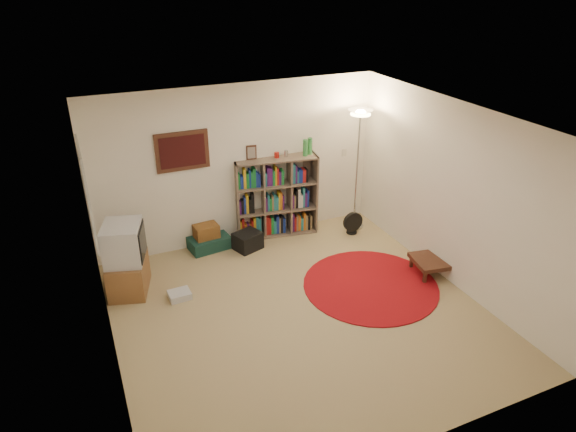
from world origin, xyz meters
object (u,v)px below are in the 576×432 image
(tv_stand, at_px, (126,259))
(bookshelf, at_px, (275,197))
(suitcase, at_px, (209,243))
(side_table, at_px, (432,261))
(floor_fan, at_px, (353,223))
(floor_lamp, at_px, (359,131))

(tv_stand, bearing_deg, bookshelf, 33.46)
(bookshelf, height_order, tv_stand, bookshelf)
(suitcase, bearing_deg, side_table, -43.53)
(tv_stand, xyz_separation_m, side_table, (4.03, -1.32, -0.28))
(floor_fan, height_order, suitcase, floor_fan)
(tv_stand, xyz_separation_m, suitcase, (1.31, 0.68, -0.38))
(floor_lamp, distance_m, side_table, 2.29)
(floor_fan, relative_size, side_table, 0.63)
(tv_stand, bearing_deg, floor_lamp, 22.74)
(floor_lamp, bearing_deg, floor_fan, -125.44)
(side_table, bearing_deg, floor_lamp, 98.77)
(suitcase, bearing_deg, tv_stand, -159.60)
(floor_lamp, height_order, suitcase, floor_lamp)
(bookshelf, relative_size, tv_stand, 1.58)
(suitcase, bearing_deg, floor_lamp, -13.38)
(floor_lamp, height_order, floor_fan, floor_lamp)
(suitcase, bearing_deg, floor_fan, -18.80)
(floor_lamp, relative_size, suitcase, 3.05)
(floor_lamp, distance_m, suitcase, 2.93)
(bookshelf, bearing_deg, tv_stand, -154.05)
(bookshelf, xyz_separation_m, side_table, (1.58, -2.07, -0.44))
(bookshelf, bearing_deg, suitcase, -167.63)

